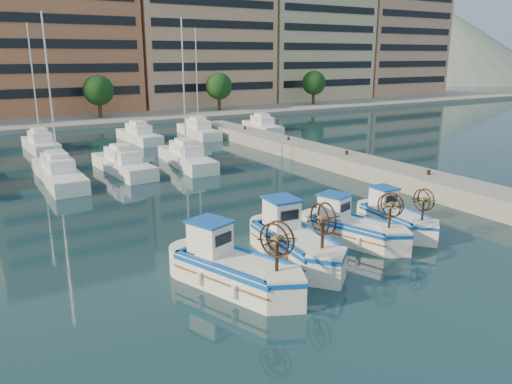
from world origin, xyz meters
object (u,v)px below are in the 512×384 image
fishing_boat_a (232,266)px  fishing_boat_d (395,217)px  fishing_boat_c (352,226)px  fishing_boat_b (294,240)px

fishing_boat_a → fishing_boat_d: 10.40m
fishing_boat_a → fishing_boat_c: (7.25, 1.32, -0.09)m
fishing_boat_c → fishing_boat_d: bearing=-16.0°
fishing_boat_a → fishing_boat_c: size_ratio=1.12×
fishing_boat_b → fishing_boat_a: bearing=-159.8°
fishing_boat_c → fishing_boat_a: bearing=172.4°
fishing_boat_b → fishing_boat_c: fishing_boat_b is taller
fishing_boat_b → fishing_boat_c: (3.63, 0.34, -0.11)m
fishing_boat_a → fishing_boat_b: bearing=-4.7°
fishing_boat_a → fishing_boat_d: fishing_boat_a is taller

